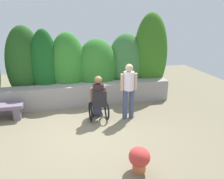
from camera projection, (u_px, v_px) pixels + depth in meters
The scene contains 6 objects.
ground_plane at pixel (85, 133), 5.79m from camera, with size 13.91×13.91×0.00m, color #716852.
stone_retaining_wall at pixel (78, 95), 7.49m from camera, with size 6.34×0.55×0.72m, color gray.
hedge_backdrop at pixel (85, 64), 7.84m from camera, with size 6.79×1.15×3.02m.
person_in_wheelchair at pixel (98, 100), 6.36m from camera, with size 0.53×0.66×1.33m.
person_standing_companion at pixel (129, 88), 6.34m from camera, with size 0.49×0.30×1.64m.
flower_pot_purple_near at pixel (139, 159), 4.30m from camera, with size 0.42×0.42×0.52m.
Camera 1 is at (-0.49, -5.16, 2.92)m, focal length 35.72 mm.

